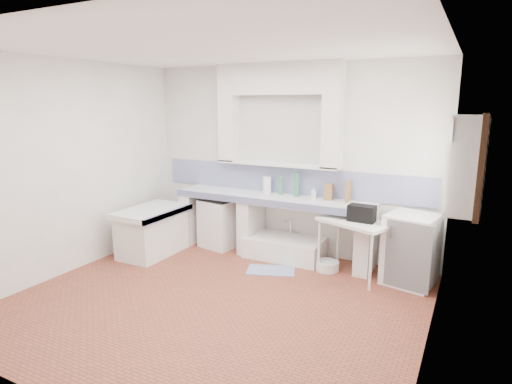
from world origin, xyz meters
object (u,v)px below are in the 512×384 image
at_px(stove, 220,223).
at_px(fridge, 411,249).
at_px(sink, 284,248).
at_px(side_table, 353,249).

bearing_deg(stove, fridge, 7.98).
bearing_deg(sink, fridge, -4.08).
distance_m(stove, side_table, 2.20).
bearing_deg(side_table, fridge, 31.69).
relative_size(sink, fridge, 1.27).
xyz_separation_m(sink, fridge, (1.77, -0.11, 0.31)).
height_order(sink, fridge, fridge).
bearing_deg(stove, sink, 10.13).
relative_size(stove, sink, 0.66).
xyz_separation_m(stove, side_table, (2.19, -0.24, 0.00)).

